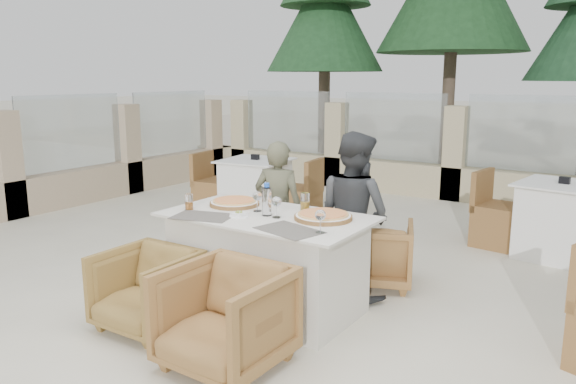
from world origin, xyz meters
The scene contains 25 objects.
ground centered at (0.00, 0.00, 0.00)m, with size 80.00×80.00×0.00m, color beige.
sand_patch centered at (0.00, 14.00, 0.01)m, with size 30.00×16.00×0.01m, color beige.
perimeter_wall_far centered at (0.00, 4.80, 0.80)m, with size 10.00×0.34×1.60m, color #BFB187, non-canonical shape.
perimeter_wall_left centered at (-4.50, 1.50, 0.80)m, with size 0.34×7.00×1.60m, color tan, non-canonical shape.
pine_far_left centered at (-3.50, 7.00, 2.75)m, with size 2.42×2.42×5.50m, color #214D26.
dining_table centered at (0.02, -0.06, 0.39)m, with size 1.60×0.90×0.77m, color beige, non-canonical shape.
placemat_near_left centered at (-0.36, -0.37, 0.77)m, with size 0.45×0.30×0.00m, color #5C564F.
placemat_near_right centered at (0.41, -0.34, 0.77)m, with size 0.45×0.30×0.00m, color #5B554E.
pizza_left centered at (-0.40, 0.06, 0.80)m, with size 0.41×0.41×0.05m, color #E24C1E.
pizza_right centered at (0.45, 0.06, 0.80)m, with size 0.44×0.44×0.06m, color #CC431B.
water_bottle centered at (0.03, -0.08, 0.90)m, with size 0.07×0.07×0.26m, color #9DB6CE.
wine_glass_centre centered at (-0.11, -0.01, 0.86)m, with size 0.08×0.08×0.18m, color white, non-canonical shape.
wine_glass_near centered at (0.13, -0.09, 0.86)m, with size 0.08×0.08×0.18m, color white, non-canonical shape.
wine_glass_corner centered at (0.62, -0.28, 0.86)m, with size 0.08×0.08×0.18m, color silver, non-canonical shape.
beer_glass_left centered at (-0.60, -0.26, 0.83)m, with size 0.06×0.06×0.13m, color #C96F1C.
beer_glass_right centered at (0.19, 0.22, 0.84)m, with size 0.07×0.07×0.15m, color gold.
olive_dish centered at (-0.12, -0.23, 0.79)m, with size 0.11×0.11×0.04m, color white, non-canonical shape.
armchair_far_left centered at (-0.39, 0.65, 0.33)m, with size 0.71×0.73×0.66m, color brown.
armchair_far_right centered at (0.52, 0.92, 0.29)m, with size 0.61×0.63×0.57m, color olive.
armchair_near_left centered at (-0.52, -0.83, 0.29)m, with size 0.63×0.65×0.59m, color olive.
armchair_near_right centered at (0.33, -0.96, 0.33)m, with size 0.70×0.73×0.66m, color olive.
diner_left centered at (-0.34, 0.62, 0.63)m, with size 0.46×0.30×1.26m, color #54543D.
diner_right centered at (0.45, 0.59, 0.69)m, with size 0.67×0.53×1.39m, color #343639.
bg_table_a centered at (-1.82, 2.27, 0.39)m, with size 1.64×0.82×0.77m, color white, non-canonical shape.
bg_table_b centered at (1.76, 2.62, 0.39)m, with size 1.64×0.82×0.77m, color white, non-canonical shape.
Camera 1 is at (2.47, -3.49, 1.82)m, focal length 35.00 mm.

